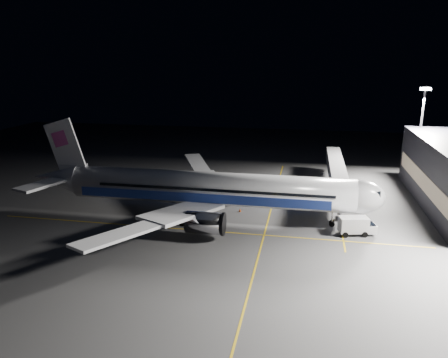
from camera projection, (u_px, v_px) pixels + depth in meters
name	position (u px, v px, depth m)	size (l,w,h in m)	color
ground	(210.00, 218.00, 75.46)	(200.00, 200.00, 0.00)	#4C4C4F
guide_line_main	(268.00, 221.00, 73.62)	(0.25, 80.00, 0.01)	gold
guide_line_cross	(202.00, 230.00, 69.79)	(70.00, 0.25, 0.01)	gold
guide_line_side	(338.00, 207.00, 80.87)	(0.25, 40.00, 0.01)	gold
airliner	(204.00, 189.00, 74.28)	(61.48, 54.22, 16.64)	silver
jet_bridge	(337.00, 172.00, 87.26)	(3.60, 34.40, 6.30)	#B2B2B7
floodlight_mast_north	(421.00, 126.00, 95.03)	(2.40, 0.68, 20.70)	#59595E
service_truck	(357.00, 225.00, 67.77)	(6.00, 3.54, 2.88)	white
baggage_tug	(226.00, 179.00, 95.95)	(3.02, 2.55, 2.00)	black
safety_cone_a	(209.00, 193.00, 87.99)	(0.44, 0.44, 0.66)	#F74E0A
safety_cone_b	(240.00, 210.00, 78.31)	(0.40, 0.40, 0.61)	#F74E0A
safety_cone_c	(209.00, 191.00, 89.25)	(0.39, 0.39, 0.58)	#F74E0A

